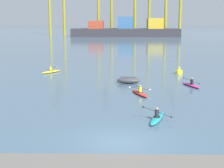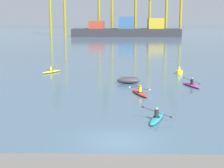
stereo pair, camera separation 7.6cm
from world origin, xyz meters
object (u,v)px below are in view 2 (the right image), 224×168
at_px(capsized_dinghy, 128,80).
at_px(container_barge, 127,30).
at_px(channel_buoy, 179,71).
at_px(kayak_magenta, 191,85).
at_px(kayak_teal, 157,118).
at_px(kayak_yellow, 51,71).
at_px(kayak_red, 140,93).

bearing_deg(capsized_dinghy, container_barge, 88.79).
height_order(channel_buoy, kayak_magenta, kayak_magenta).
bearing_deg(kayak_teal, capsized_dinghy, 96.57).
relative_size(kayak_yellow, kayak_red, 0.91).
relative_size(channel_buoy, kayak_magenta, 0.29).
relative_size(container_barge, channel_buoy, 46.11).
height_order(kayak_magenta, kayak_teal, kayak_magenta).
relative_size(capsized_dinghy, kayak_yellow, 0.87).
relative_size(container_barge, kayak_yellow, 14.79).
bearing_deg(kayak_teal, container_barge, 89.67).
bearing_deg(kayak_red, kayak_yellow, 129.70).
bearing_deg(kayak_yellow, container_barge, 83.01).
height_order(channel_buoy, kayak_teal, channel_buoy).
bearing_deg(channel_buoy, capsized_dinghy, -134.34).
height_order(container_barge, channel_buoy, container_barge).
bearing_deg(kayak_red, channel_buoy, 64.76).
distance_m(capsized_dinghy, channel_buoy, 9.88).
relative_size(channel_buoy, kayak_yellow, 0.32).
xyz_separation_m(capsized_dinghy, kayak_yellow, (-10.17, 7.66, -0.18)).
height_order(kayak_magenta, kayak_red, kayak_magenta).
distance_m(channel_buoy, kayak_magenta, 8.57).
height_order(capsized_dinghy, kayak_yellow, kayak_yellow).
height_order(container_barge, kayak_magenta, container_barge).
bearing_deg(capsized_dinghy, kayak_teal, -83.43).
height_order(capsized_dinghy, kayak_magenta, kayak_magenta).
distance_m(kayak_magenta, kayak_red, 7.12).
height_order(kayak_teal, kayak_yellow, kayak_yellow).
bearing_deg(container_barge, channel_buoy, -87.44).
xyz_separation_m(container_barge, kayak_red, (-1.42, -115.18, -2.56)).
distance_m(channel_buoy, kayak_red, 14.08).
xyz_separation_m(container_barge, kayak_teal, (-0.72, -123.43, -2.56)).
bearing_deg(channel_buoy, kayak_teal, -104.18).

